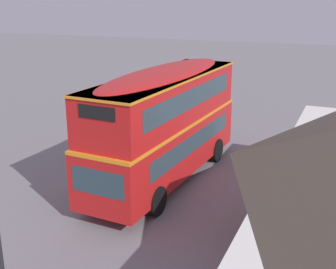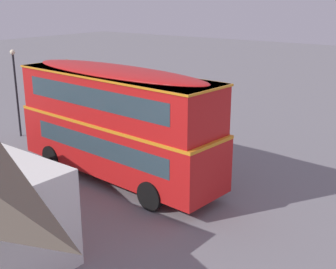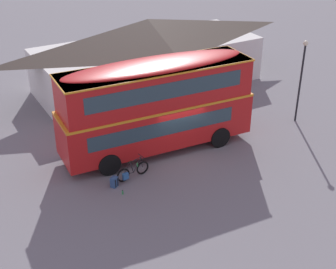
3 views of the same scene
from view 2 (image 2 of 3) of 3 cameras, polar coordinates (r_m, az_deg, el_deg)
ground_plane at (r=20.36m, az=-5.95°, el=-4.38°), size 120.00×120.00×0.00m
double_decker_bus at (r=18.48m, az=-6.67°, el=1.98°), size 10.02×3.34×4.79m
touring_bicycle at (r=19.11m, az=2.49°, el=-4.59°), size 1.75×0.57×1.02m
backpack_on_ground at (r=18.78m, az=5.39°, el=-5.35°), size 0.41×0.39×0.54m
water_bottle_green_metal at (r=19.47m, az=6.38°, el=-5.13°), size 0.07×0.07×0.21m
street_lamp at (r=25.60m, az=-18.84°, el=6.12°), size 0.28×0.28×4.78m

